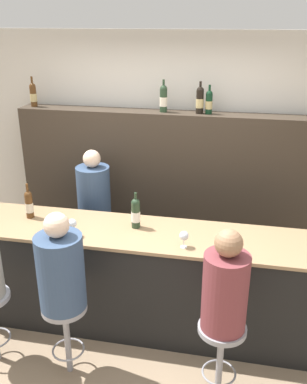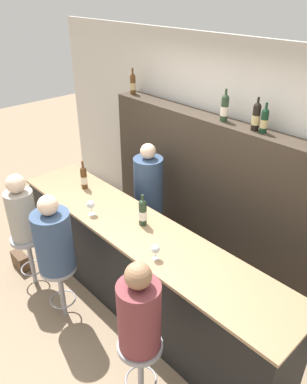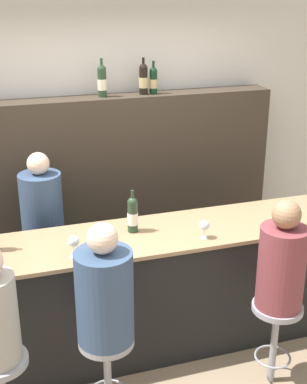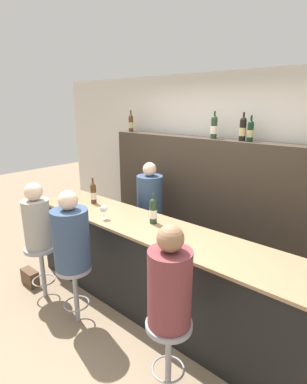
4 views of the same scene
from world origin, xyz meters
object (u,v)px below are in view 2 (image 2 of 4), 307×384
at_px(bar_stool_right, 140,356).
at_px(bartender, 148,205).
at_px(wine_bottle_counter_1, 143,212).
at_px(guest_seated_right, 139,313).
at_px(guest_seated_middle, 53,239).
at_px(bar_stool_middle, 60,278).
at_px(wine_bottle_backbar_1, 224,108).
at_px(wine_bottle_backbar_3, 264,120).
at_px(guest_seated_left, 21,211).
at_px(wine_bottle_backbar_2, 256,116).
at_px(wine_bottle_backbar_0, 133,84).
at_px(wine_glass_0, 91,205).
at_px(bar_stool_left, 29,247).
at_px(handbag, 20,261).
at_px(wine_bottle_counter_0, 84,177).
at_px(wine_glass_1, 155,249).

distance_m(bar_stool_right, bartender, 1.99).
height_order(wine_bottle_counter_1, guest_seated_right, guest_seated_right).
xyz_separation_m(guest_seated_middle, guest_seated_right, (1.21, 0.00, 0.00)).
bearing_deg(bar_stool_middle, guest_seated_right, 0.00).
relative_size(wine_bottle_backbar_1, wine_bottle_backbar_3, 1.14).
bearing_deg(guest_seated_middle, guest_seated_left, 180.00).
xyz_separation_m(wine_bottle_backbar_2, guest_seated_middle, (-0.81, -1.86, -0.95)).
height_order(guest_seated_left, bar_stool_right, guest_seated_left).
distance_m(wine_bottle_backbar_1, bar_stool_right, 2.47).
distance_m(bar_stool_right, guest_seated_right, 0.48).
bearing_deg(guest_seated_right, wine_bottle_backbar_3, 99.47).
bearing_deg(bartender, wine_bottle_counter_1, -45.67).
xyz_separation_m(wine_bottle_counter_1, wine_bottle_backbar_0, (-1.41, 1.10, 0.80)).
relative_size(guest_seated_left, bar_stool_right, 1.15).
bearing_deg(wine_glass_0, bar_stool_left, -138.50).
distance_m(wine_glass_0, guest_seated_left, 0.76).
relative_size(guest_seated_right, bartender, 0.53).
bearing_deg(bartender, guest_seated_middle, -81.30).
xyz_separation_m(wine_bottle_backbar_0, guest_seated_right, (2.23, -1.86, -0.94)).
height_order(guest_seated_middle, handbag, guest_seated_middle).
distance_m(wine_glass_0, bar_stool_right, 1.52).
xyz_separation_m(wine_bottle_counter_0, wine_bottle_backbar_3, (1.52, 1.10, 0.79)).
xyz_separation_m(wine_bottle_counter_0, wine_bottle_backbar_2, (1.43, 1.10, 0.81)).
distance_m(wine_glass_0, bartender, 0.99).
distance_m(wine_bottle_backbar_1, guest_seated_left, 2.35).
distance_m(wine_bottle_counter_0, wine_bottle_backbar_3, 2.04).
distance_m(wine_glass_1, bar_stool_middle, 1.15).
bearing_deg(wine_glass_1, wine_bottle_backbar_0, 144.04).
xyz_separation_m(bar_stool_right, bartender, (-1.42, 1.38, 0.17)).
xyz_separation_m(wine_bottle_backbar_1, guest_seated_right, (0.78, -1.86, -0.95)).
bearing_deg(wine_glass_0, wine_bottle_backbar_0, 124.17).
bearing_deg(wine_bottle_backbar_3, wine_bottle_backbar_0, -180.00).
relative_size(wine_bottle_counter_1, wine_glass_0, 2.08).
relative_size(wine_glass_1, bar_stool_middle, 0.22).
xyz_separation_m(wine_bottle_backbar_0, wine_glass_1, (1.88, -1.36, -0.84)).
bearing_deg(guest_seated_right, wine_glass_0, 159.29).
xyz_separation_m(wine_bottle_backbar_3, bar_stool_right, (0.31, -1.86, -1.41)).
relative_size(bar_stool_middle, guest_seated_right, 0.83).
relative_size(wine_glass_1, bar_stool_left, 0.22).
bearing_deg(wine_bottle_backbar_3, bar_stool_right, -80.53).
xyz_separation_m(bar_stool_middle, bar_stool_right, (1.21, 0.00, 0.00)).
bearing_deg(wine_bottle_backbar_1, guest_seated_left, -120.31).
bearing_deg(wine_glass_0, bar_stool_right, -20.71).
bearing_deg(handbag, wine_glass_1, 14.83).
relative_size(wine_bottle_counter_0, bartender, 0.23).
bearing_deg(handbag, guest_seated_middle, 0.00).
distance_m(wine_bottle_backbar_0, bar_stool_right, 3.23).
bearing_deg(wine_bottle_counter_0, wine_bottle_backbar_2, 37.49).
bearing_deg(bar_stool_middle, wine_bottle_counter_1, 62.75).
distance_m(guest_seated_left, guest_seated_right, 1.87).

